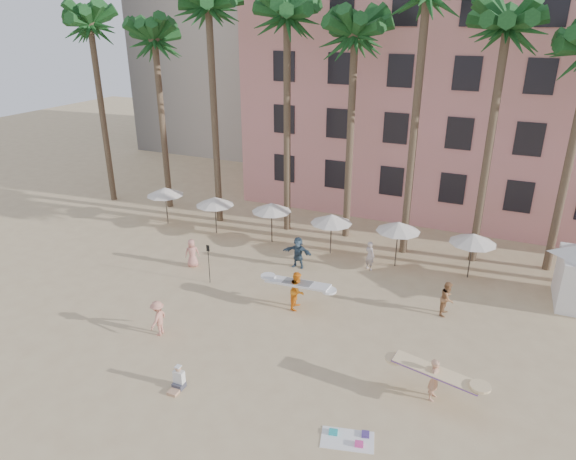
{
  "coord_description": "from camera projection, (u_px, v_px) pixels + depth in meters",
  "views": [
    {
      "loc": [
        8.15,
        -14.46,
        13.3
      ],
      "look_at": [
        -0.94,
        6.0,
        4.0
      ],
      "focal_mm": 32.0,
      "sensor_mm": 36.0,
      "label": 1
    }
  ],
  "objects": [
    {
      "name": "palm_row",
      "position": [
        379.0,
        24.0,
        27.86
      ],
      "size": [
        44.4,
        5.4,
        16.3
      ],
      "color": "brown",
      "rests_on": "ground"
    },
    {
      "name": "seated_man",
      "position": [
        178.0,
        381.0,
        19.77
      ],
      "size": [
        0.43,
        0.75,
        0.97
      ],
      "color": "#3F3F4C",
      "rests_on": "ground"
    },
    {
      "name": "umbrella_row",
      "position": [
        300.0,
        213.0,
        31.15
      ],
      "size": [
        22.5,
        2.7,
        2.73
      ],
      "color": "#332B23",
      "rests_on": "ground"
    },
    {
      "name": "ground",
      "position": [
        248.0,
        379.0,
        20.37
      ],
      "size": [
        120.0,
        120.0,
        0.0
      ],
      "primitive_type": "plane",
      "color": "#D1B789",
      "rests_on": "ground"
    },
    {
      "name": "carrier_white",
      "position": [
        298.0,
        289.0,
        25.03
      ],
      "size": [
        3.3,
        0.99,
        1.94
      ],
      "color": "orange",
      "rests_on": "ground"
    },
    {
      "name": "paddle",
      "position": [
        209.0,
        259.0,
        27.26
      ],
      "size": [
        0.18,
        0.04,
        2.23
      ],
      "color": "black",
      "rests_on": "ground"
    },
    {
      "name": "beachgoers",
      "position": [
        287.0,
        274.0,
        26.88
      ],
      "size": [
        14.97,
        11.06,
        1.85
      ],
      "color": "tan",
      "rests_on": "ground"
    },
    {
      "name": "carrier_yellow",
      "position": [
        435.0,
        377.0,
        19.0
      ],
      "size": [
        3.24,
        1.11,
        1.72
      ],
      "color": "tan",
      "rests_on": "ground"
    },
    {
      "name": "beach_towel",
      "position": [
        349.0,
        439.0,
        17.46
      ],
      "size": [
        1.99,
        1.41,
        0.14
      ],
      "color": "white",
      "rests_on": "ground"
    },
    {
      "name": "pink_hotel",
      "position": [
        503.0,
        98.0,
        36.62
      ],
      "size": [
        35.0,
        14.0,
        16.0
      ],
      "primitive_type": "cube",
      "color": "pink",
      "rests_on": "ground"
    }
  ]
}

